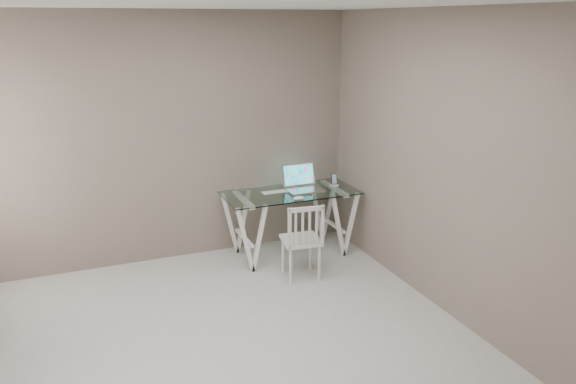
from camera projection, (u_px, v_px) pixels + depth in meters
The scene contains 7 objects.
room at pixel (225, 149), 3.95m from camera, with size 4.50×4.52×2.71m.
desk at pixel (290, 223), 6.38m from camera, with size 1.50×0.70×0.75m.
chair at pixel (303, 238), 5.73m from camera, with size 0.42×0.42×0.83m.
laptop at pixel (302, 183), 6.37m from camera, with size 0.40×0.35×0.28m.
keyboard at pixel (274, 192), 6.25m from camera, with size 0.30×0.13×0.01m, color silver.
mouse at pixel (299, 198), 6.00m from camera, with size 0.12×0.07×0.04m, color white.
phone_dock at pixel (334, 182), 6.51m from camera, with size 0.08×0.08×0.14m.
Camera 1 is at (-1.12, -3.72, 2.58)m, focal length 35.00 mm.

